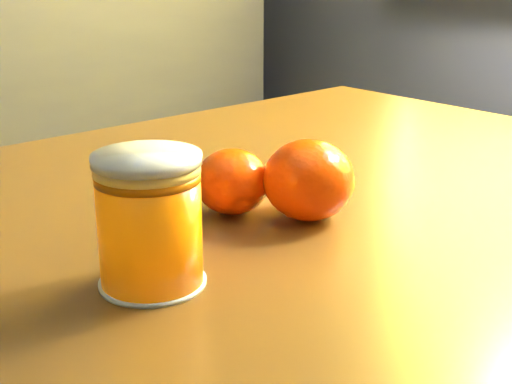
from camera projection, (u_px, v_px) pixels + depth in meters
table at (262, 295)px, 0.66m from camera, size 1.02×0.77×0.71m
juice_glass at (150, 222)px, 0.46m from camera, size 0.07×0.07×0.09m
orange_front at (309, 180)px, 0.58m from camera, size 0.09×0.09×0.07m
orange_back at (232, 181)px, 0.59m from camera, size 0.08×0.08×0.05m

